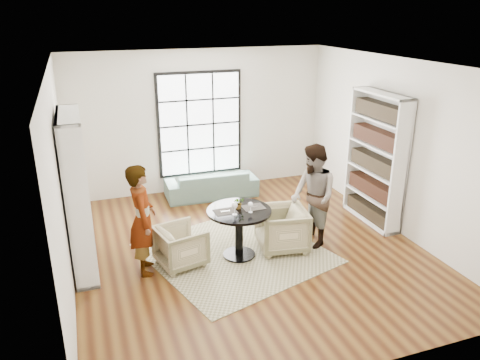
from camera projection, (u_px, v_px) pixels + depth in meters
name	position (u px, v px, depth m)	size (l,w,h in m)	color
ground	(248.00, 249.00, 7.77)	(6.00, 6.00, 0.00)	brown
room_shell	(238.00, 167.00, 7.82)	(6.00, 6.01, 6.00)	silver
rug	(235.00, 253.00, 7.63)	(2.56, 2.56, 0.01)	tan
pedestal_table	(239.00, 223.00, 7.35)	(1.01, 1.01, 0.81)	black
sofa	(211.00, 184.00, 9.87)	(1.91, 0.75, 0.56)	#759D96
armchair_left	(181.00, 246.00, 7.20)	(0.68, 0.70, 0.64)	#C7B68E
armchair_right	(282.00, 229.00, 7.66)	(0.77, 0.79, 0.72)	#C1AE8A
person_left	(142.00, 220.00, 6.84)	(0.62, 0.41, 1.70)	gray
person_right	(313.00, 196.00, 7.66)	(0.84, 0.65, 1.72)	gray
placemat_left	(225.00, 211.00, 7.21)	(0.34, 0.26, 0.01)	#292623
placemat_right	(253.00, 207.00, 7.36)	(0.34, 0.26, 0.01)	#292623
cutlery_left	(225.00, 211.00, 7.21)	(0.14, 0.22, 0.01)	silver
cutlery_right	(253.00, 207.00, 7.36)	(0.14, 0.22, 0.01)	silver
wine_glass_left	(235.00, 206.00, 7.05)	(0.09, 0.09, 0.21)	silver
wine_glass_right	(251.00, 205.00, 7.14)	(0.08, 0.08, 0.17)	silver
flower_centerpiece	(239.00, 203.00, 7.30)	(0.17, 0.15, 0.19)	gray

